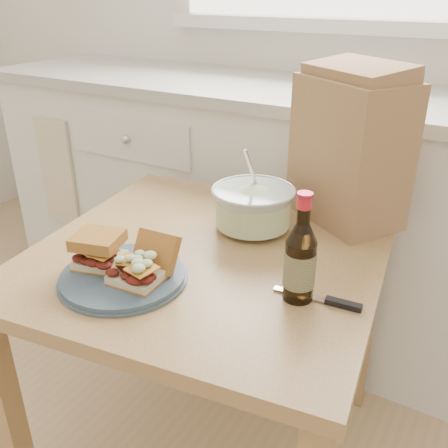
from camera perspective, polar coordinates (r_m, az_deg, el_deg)
The scene contains 9 objects.
cabinet_run at distance 1.97m, azimuth 6.77°, elevation 1.94°, with size 2.50×0.64×0.94m.
dining_table at distance 1.26m, azimuth -1.75°, elevation -6.92°, with size 0.92×0.92×0.68m.
plate at distance 1.11m, azimuth -11.45°, elevation -5.90°, with size 0.27×0.27×0.02m, color #3D5263.
sandwich_left at distance 1.13m, azimuth -14.10°, elevation -2.82°, with size 0.12×0.11×0.07m.
sandwich_right at distance 1.07m, azimuth -9.17°, elevation -4.55°, with size 0.11×0.15×0.09m.
coleslaw_bowl at distance 1.29m, azimuth 3.32°, elevation 1.70°, with size 0.22×0.22×0.22m.
beer_bottle at distance 1.00m, azimuth 8.69°, elevation -4.17°, with size 0.06×0.06×0.23m.
knife at distance 1.04m, azimuth 12.24°, elevation -8.65°, with size 0.18×0.03×0.01m.
paper_bag at distance 1.35m, azimuth 14.16°, elevation 8.01°, with size 0.29×0.19×0.37m, color #9D6D4C.
Camera 1 is at (0.71, 0.04, 1.26)m, focal length 40.00 mm.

